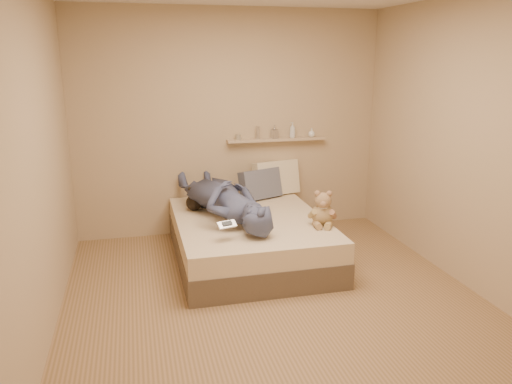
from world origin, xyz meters
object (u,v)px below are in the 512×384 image
object	(u,v)px
bed	(250,238)
dark_plush	(194,200)
wall_shelf	(277,140)
person	(224,198)
pillow_grey	(260,184)
pillow_cream	(276,178)
game_console	(227,224)
teddy_bear	(323,211)

from	to	relation	value
bed	dark_plush	bearing A→B (deg)	142.64
wall_shelf	bed	bearing A→B (deg)	-121.18
dark_plush	person	world-z (taller)	person
pillow_grey	dark_plush	bearing A→B (deg)	-160.21
dark_plush	pillow_cream	distance (m)	1.13
game_console	pillow_grey	bearing A→B (deg)	63.52
dark_plush	pillow_cream	xyz separation A→B (m)	(1.04, 0.43, 0.09)
pillow_cream	person	distance (m)	1.06
game_console	teddy_bear	distance (m)	1.00
teddy_bear	wall_shelf	size ratio (longest dim) A/B	0.30
bed	pillow_grey	size ratio (longest dim) A/B	3.80
dark_plush	bed	bearing A→B (deg)	-37.36
game_console	person	bearing A→B (deg)	82.04
wall_shelf	teddy_bear	bearing A→B (deg)	-86.18
pillow_cream	wall_shelf	bearing A→B (deg)	70.79
game_console	wall_shelf	size ratio (longest dim) A/B	0.16
pillow_grey	person	world-z (taller)	person
pillow_cream	person	xyz separation A→B (m)	(-0.77, -0.73, 0.00)
teddy_bear	person	xyz separation A→B (m)	(-0.89, 0.51, 0.05)
pillow_cream	wall_shelf	size ratio (longest dim) A/B	0.46
game_console	person	world-z (taller)	person
teddy_bear	wall_shelf	world-z (taller)	wall_shelf
bed	pillow_grey	distance (m)	0.85
bed	wall_shelf	size ratio (longest dim) A/B	1.58
teddy_bear	wall_shelf	xyz separation A→B (m)	(-0.09, 1.32, 0.50)
game_console	wall_shelf	xyz separation A→B (m)	(0.90, 1.50, 0.50)
bed	person	world-z (taller)	person
pillow_grey	person	bearing A→B (deg)	-132.67
dark_plush	person	bearing A→B (deg)	-47.34
bed	person	distance (m)	0.51
teddy_bear	pillow_grey	distance (m)	1.15
person	wall_shelf	size ratio (longest dim) A/B	1.41
bed	game_console	world-z (taller)	game_console
pillow_grey	person	xyz separation A→B (m)	(-0.54, -0.59, 0.03)
dark_plush	pillow_grey	distance (m)	0.87
wall_shelf	game_console	bearing A→B (deg)	-120.82
pillow_cream	person	size ratio (longest dim) A/B	0.32
pillow_cream	pillow_grey	size ratio (longest dim) A/B	1.10
bed	dark_plush	distance (m)	0.74
game_console	pillow_grey	distance (m)	1.43
pillow_grey	wall_shelf	bearing A→B (deg)	40.45
game_console	pillow_cream	distance (m)	1.67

